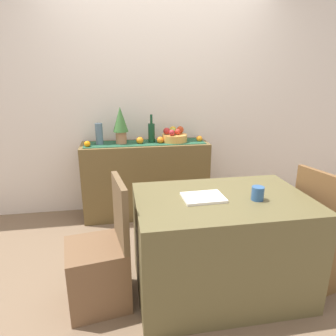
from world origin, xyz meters
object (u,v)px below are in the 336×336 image
Objects in this scene: wine_bottle at (151,132)px; coffee_cup at (258,193)px; dining_table at (220,244)px; open_book at (203,198)px; chair_by_corner at (325,246)px; ceramic_vase at (99,134)px; fruit_bowl at (175,138)px; chair_near_window at (100,269)px; potted_plant at (120,123)px; sideboard_console at (146,179)px.

coffee_cup is at bearing -69.50° from wine_bottle.
dining_table is 0.40m from open_book.
chair_by_corner is at bearing -1.92° from open_book.
dining_table is at bearing -57.20° from ceramic_vase.
chair_by_corner is (0.65, 0.08, -0.52)m from coffee_cup.
ceramic_vase is (-0.81, 0.00, 0.07)m from fruit_bowl.
fruit_bowl is 0.26m from wine_bottle.
fruit_bowl is 1.70m from chair_near_window.
open_book is 0.37m from coffee_cup.
wine_bottle is at bearing 0.00° from ceramic_vase.
coffee_cup is 0.84m from chair_by_corner.
fruit_bowl is 0.70× the size of potted_plant.
sideboard_console is at bearing 0.00° from potted_plant.
coffee_cup is (1.10, -1.46, -0.17)m from ceramic_vase.
dining_table is at bearing -73.66° from sideboard_console.
chair_by_corner is at bearing -38.19° from ceramic_vase.
wine_bottle is 1.95m from chair_by_corner.
chair_near_window reaches higher than open_book.
sideboard_console is 1.44m from open_book.
fruit_bowl is 0.99× the size of open_book.
ceramic_vase is at bearing 180.00° from fruit_bowl.
open_book is at bearing -69.38° from potted_plant.
sideboard_console is at bearing 71.35° from chair_near_window.
chair_by_corner is (0.87, -0.00, -0.10)m from dining_table.
wine_bottle is at bearing 110.50° from coffee_cup.
potted_plant is (-0.26, -0.00, 0.64)m from sideboard_console.
chair_near_window is at bearing 177.98° from open_book.
fruit_bowl is at bearing 60.04° from chair_near_window.
ceramic_vase is 0.19× the size of dining_table.
chair_by_corner is (1.76, -1.38, -0.69)m from ceramic_vase.
ceramic_vase is 0.58× the size of potted_plant.
coffee_cup is 1.20m from chair_near_window.
open_book is at bearing 167.23° from coffee_cup.
wine_bottle is 0.34× the size of chair_near_window.
chair_near_window is (-0.79, -1.37, -0.62)m from fruit_bowl.
open_book is at bearing -61.56° from ceramic_vase.
coffee_cup is (0.29, -1.46, -0.10)m from fruit_bowl.
wine_bottle is 0.78× the size of potted_plant.
wine_bottle reaches higher than sideboard_console.
sideboard_console is 0.69m from potted_plant.
chair_by_corner is (0.94, -1.38, -0.62)m from fruit_bowl.
potted_plant is at bearing 81.39° from chair_near_window.
dining_table is at bearing -1.37° from open_book.
sideboard_console is 14.67× the size of coffee_cup.
sideboard_console reaches higher than coffee_cup.
wine_bottle is 1.35× the size of ceramic_vase.
potted_plant is (-0.58, -0.00, 0.18)m from fruit_bowl.
potted_plant reaches higher than coffee_cup.
wine_bottle is (0.07, 0.00, 0.53)m from sideboard_console.
chair_by_corner is (1.01, -0.00, -0.48)m from open_book.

